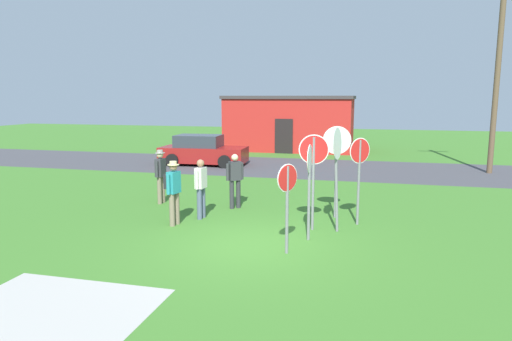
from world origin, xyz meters
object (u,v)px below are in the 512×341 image
Objects in this scene: parked_car_on_street at (202,151)px; stop_sign_tallest at (359,167)px; stop_sign_far_back at (309,176)px; stop_sign_leaning_left at (287,194)px; person_holding_notes at (173,188)px; person_with_sunhat at (201,185)px; stop_sign_leaning_right at (337,155)px; person_in_dark_shirt at (161,173)px; stop_sign_nearest at (314,165)px; person_in_teal at (235,177)px; stop_sign_rear_right at (337,160)px; utility_pole at (498,72)px.

stop_sign_tallest is at bearing -49.40° from parked_car_on_street.
stop_sign_leaning_left is (-0.33, -1.07, -0.23)m from stop_sign_far_back.
person_with_sunhat is at bearing 59.84° from person_holding_notes.
person_in_dark_shirt is (-5.60, 0.40, -0.81)m from stop_sign_leaning_right.
person_in_teal is at bearing 146.35° from stop_sign_nearest.
person_holding_notes is (-4.25, -0.48, -0.83)m from stop_sign_rear_right.
utility_pole reaches higher than person_in_dark_shirt.
stop_sign_tallest is 6.35m from person_in_dark_shirt.
utility_pole is 11.84m from stop_sign_tallest.
stop_sign_nearest is at bearing -108.87° from stop_sign_leaning_right.
person_in_dark_shirt is at bearing -142.48° from utility_pole.
person_in_dark_shirt is at bearing 122.91° from person_holding_notes.
stop_sign_tallest is 0.88× the size of stop_sign_rear_right.
person_holding_notes is at bearing 173.71° from stop_sign_far_back.
stop_sign_tallest is 3.92m from person_in_teal.
stop_sign_rear_right is (0.90, 1.95, 0.51)m from stop_sign_leaning_left.
person_in_teal is at bearing 165.61° from stop_sign_tallest.
stop_sign_far_back is 1.09m from stop_sign_rear_right.
person_holding_notes is (-3.35, 1.47, -0.32)m from stop_sign_leaning_left.
person_with_sunhat is (-3.67, -1.04, -0.84)m from stop_sign_leaning_right.
stop_sign_tallest is 1.35× the size of person_in_dark_shirt.
stop_sign_leaning_left reaches higher than person_with_sunhat.
person_in_dark_shirt is at bearing 143.29° from person_with_sunhat.
utility_pole is at bearing 56.81° from stop_sign_leaning_right.
stop_sign_leaning_right is 1.47m from stop_sign_nearest.
stop_sign_tallest is at bearing 5.77° from person_with_sunhat.
stop_sign_leaning_right is at bearing 15.75° from person_with_sunhat.
parked_car_on_street is 1.89× the size of stop_sign_far_back.
stop_sign_leaning_left is at bearing -57.96° from person_in_teal.
stop_sign_tallest reaches higher than person_holding_notes.
person_with_sunhat is (-3.78, 0.34, -0.89)m from stop_sign_rear_right.
stop_sign_leaning_right reaches higher than person_in_teal.
stop_sign_leaning_right is (0.46, 2.25, 0.24)m from stop_sign_far_back.
parked_car_on_street is at bearing 130.60° from stop_sign_tallest.
stop_sign_leaning_left is 1.99m from stop_sign_nearest.
stop_sign_rear_right is 1.58× the size of person_in_teal.
stop_sign_leaning_left is 1.15× the size of person_holding_notes.
utility_pole is 4.32× the size of stop_sign_leaning_left.
stop_sign_rear_right is at bearing 6.41° from person_holding_notes.
parked_car_on_street is at bearing 126.41° from stop_sign_rear_right.
stop_sign_tallest is 1.37m from stop_sign_nearest.
stop_sign_leaning_right is at bearing -49.91° from parked_car_on_street.
stop_sign_far_back is at bearing -101.64° from stop_sign_leaning_right.
person_in_teal is at bearing -135.61° from utility_pole.
stop_sign_leaning_right is (-0.65, 0.60, 0.21)m from stop_sign_tallest.
utility_pole is at bearing 3.19° from parked_car_on_street.
parked_car_on_street is 13.69m from stop_sign_leaning_left.
person_in_teal is at bearing 151.60° from stop_sign_rear_right.
stop_sign_rear_right reaches higher than stop_sign_far_back.
person_in_dark_shirt reaches higher than person_in_teal.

